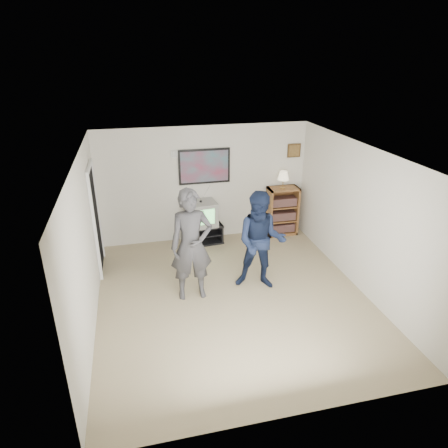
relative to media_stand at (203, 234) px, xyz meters
name	(u,v)px	position (x,y,z in m)	size (l,w,h in m)	color
room_shell	(229,223)	(0.11, -1.88, 1.04)	(4.51, 5.00, 2.51)	#7D674F
media_stand	(203,234)	(0.00, 0.00, 0.00)	(0.88, 0.54, 0.42)	black
crt_television	(201,214)	(-0.02, 0.00, 0.48)	(0.63, 0.53, 0.53)	gray
bookshelf	(282,211)	(1.85, 0.05, 0.35)	(0.68, 0.39, 1.11)	brown
table_lamp	(283,180)	(1.81, 0.01, 1.10)	(0.25, 0.25, 0.39)	#FDECC0
person_tall	(191,245)	(-0.54, -2.00, 0.75)	(0.70, 0.46, 1.93)	#373639
person_short	(261,241)	(0.67, -1.97, 0.68)	(0.87, 0.67, 1.78)	#131C35
controller_left	(191,229)	(-0.50, -1.76, 0.94)	(0.04, 0.13, 0.04)	white
controller_right	(260,228)	(0.72, -1.77, 0.83)	(0.04, 0.13, 0.04)	white
poster	(204,166)	(0.11, 0.25, 1.44)	(1.10, 0.03, 0.75)	black
air_vent	(178,154)	(-0.44, 0.25, 1.74)	(0.28, 0.02, 0.14)	white
small_picture	(294,151)	(2.11, 0.25, 1.67)	(0.30, 0.03, 0.30)	#452F16
doorway	(96,220)	(-2.12, -0.63, 0.79)	(0.03, 0.85, 2.00)	black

